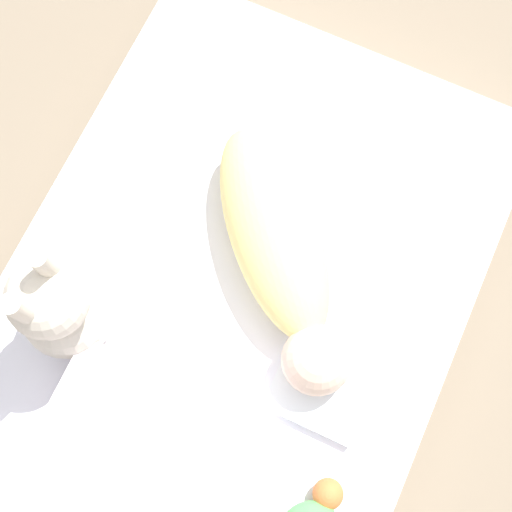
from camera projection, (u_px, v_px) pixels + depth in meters
name	position (u px, v px, depth m)	size (l,w,h in m)	color
ground_plane	(241.00, 299.00, 1.49)	(12.00, 12.00, 0.00)	#7A6B56
bed_mattress	(240.00, 292.00, 1.42)	(1.14, 0.84, 0.14)	white
burp_cloth	(328.00, 374.00, 1.30)	(0.21, 0.17, 0.02)	white
swaddled_baby	(281.00, 254.00, 1.30)	(0.46, 0.43, 0.13)	#EFDB7F
pillow	(132.00, 482.00, 1.22)	(0.37, 0.36, 0.10)	white
bunny_plush	(60.00, 307.00, 1.21)	(0.16, 0.16, 0.33)	beige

